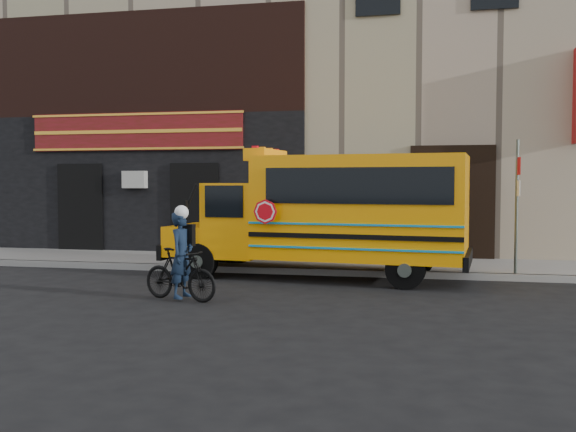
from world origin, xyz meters
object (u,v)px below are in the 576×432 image
(school_bus, at_px, (332,212))
(cyclist, at_px, (182,257))
(bicycle, at_px, (180,274))
(sign_pole, at_px, (517,203))

(school_bus, height_order, cyclist, school_bus)
(bicycle, bearing_deg, cyclist, -54.12)
(school_bus, distance_m, cyclist, 4.05)
(school_bus, relative_size, sign_pole, 2.28)
(bicycle, bearing_deg, school_bus, -19.08)
(sign_pole, bearing_deg, cyclist, -148.82)
(sign_pole, bearing_deg, school_bus, -171.47)
(sign_pole, bearing_deg, bicycle, -148.88)
(bicycle, height_order, cyclist, cyclist)
(sign_pole, distance_m, bicycle, 7.56)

